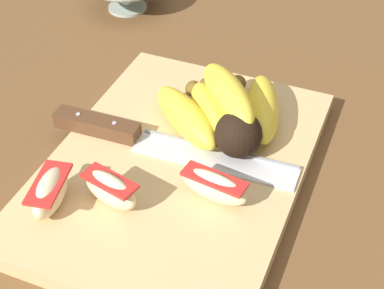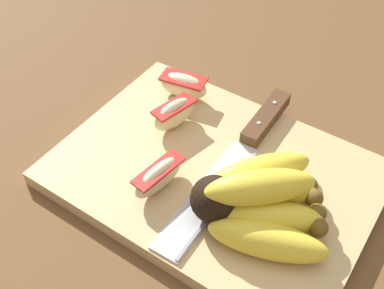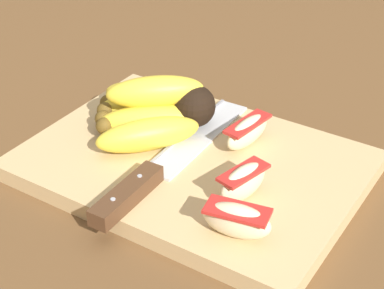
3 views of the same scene
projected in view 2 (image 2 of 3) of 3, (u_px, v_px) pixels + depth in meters
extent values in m
plane|color=brown|center=(214.00, 172.00, 0.58)|extent=(6.00, 6.00, 0.00)
cube|color=tan|center=(214.00, 175.00, 0.56)|extent=(0.36, 0.26, 0.02)
sphere|color=black|center=(214.00, 199.00, 0.49)|extent=(0.05, 0.05, 0.05)
ellipsoid|color=yellow|center=(267.00, 240.00, 0.47)|extent=(0.13, 0.07, 0.04)
sphere|color=brown|center=(318.00, 228.00, 0.48)|extent=(0.02, 0.02, 0.02)
ellipsoid|color=yellow|center=(264.00, 216.00, 0.49)|extent=(0.12, 0.09, 0.04)
sphere|color=brown|center=(317.00, 213.00, 0.49)|extent=(0.02, 0.02, 0.02)
ellipsoid|color=yellow|center=(261.00, 194.00, 0.51)|extent=(0.12, 0.10, 0.04)
sphere|color=brown|center=(314.00, 198.00, 0.50)|extent=(0.02, 0.02, 0.02)
ellipsoid|color=yellow|center=(259.00, 174.00, 0.53)|extent=(0.10, 0.12, 0.04)
sphere|color=brown|center=(309.00, 186.00, 0.52)|extent=(0.02, 0.02, 0.02)
ellipsoid|color=yellow|center=(260.00, 187.00, 0.48)|extent=(0.11, 0.11, 0.04)
cube|color=silver|center=(209.00, 196.00, 0.53)|extent=(0.04, 0.18, 0.00)
cube|color=#99999E|center=(221.00, 200.00, 0.52)|extent=(0.01, 0.18, 0.00)
cube|color=#51331E|center=(266.00, 118.00, 0.60)|extent=(0.02, 0.10, 0.02)
cylinder|color=#B2B2B7|center=(275.00, 102.00, 0.61)|extent=(0.00, 0.01, 0.00)
cylinder|color=#B2B2B7|center=(259.00, 123.00, 0.58)|extent=(0.00, 0.01, 0.00)
ellipsoid|color=beige|center=(174.00, 114.00, 0.59)|extent=(0.04, 0.07, 0.04)
cube|color=red|center=(174.00, 107.00, 0.59)|extent=(0.04, 0.06, 0.00)
ellipsoid|color=beige|center=(159.00, 177.00, 0.53)|extent=(0.03, 0.07, 0.03)
cube|color=red|center=(159.00, 170.00, 0.52)|extent=(0.03, 0.07, 0.00)
ellipsoid|color=beige|center=(183.00, 86.00, 0.64)|extent=(0.07, 0.04, 0.04)
cube|color=red|center=(183.00, 79.00, 0.63)|extent=(0.06, 0.04, 0.00)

